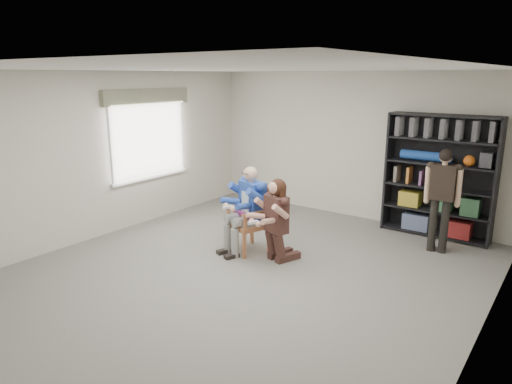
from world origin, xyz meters
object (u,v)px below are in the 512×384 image
Objects in this scene: bookshelf at (439,177)px; standing_man at (441,202)px; armchair at (248,219)px; kneeling_woman at (275,222)px; seated_man at (248,209)px.

bookshelf is 0.83m from standing_man.
kneeling_woman is (0.58, -0.12, 0.10)m from armchair.
armchair is at bearing -172.12° from kneeling_woman.
armchair is 3.36m from bookshelf.
seated_man is (0.00, 0.00, 0.16)m from armchair.
seated_man is at bearing 0.00° from armchair.
bookshelf is (1.61, 2.61, 0.42)m from kneeling_woman.
standing_man is at bearing 54.96° from seated_man.
bookshelf is at bearing 77.94° from kneeling_woman.
bookshelf is 1.27× the size of standing_man.
kneeling_woman is (0.58, -0.12, -0.06)m from seated_man.
seated_man is 0.60m from kneeling_woman.
standing_man is (2.44, 1.74, 0.29)m from armchair.
standing_man is at bearing 64.46° from kneeling_woman.
seated_man is 0.84× the size of standing_man.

